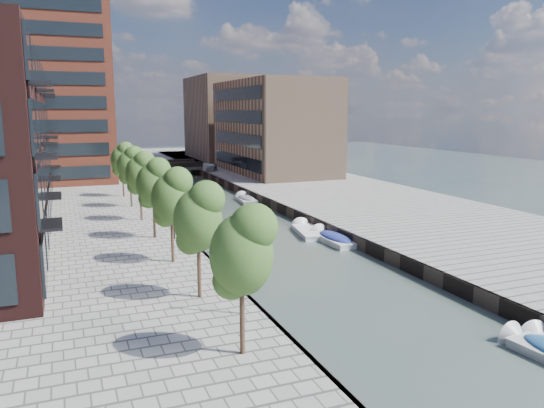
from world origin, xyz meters
TOP-DOWN VIEW (x-y plane):
  - water at (0.00, 40.00)m, footprint 300.00×300.00m
  - quay_right at (16.00, 40.00)m, footprint 20.00×140.00m
  - quay_wall_left at (-6.10, 40.00)m, footprint 0.25×140.00m
  - quay_wall_right at (6.10, 40.00)m, footprint 0.25×140.00m
  - far_closure at (0.00, 100.00)m, footprint 80.00×40.00m
  - tower at (-17.00, 65.00)m, footprint 18.00×18.00m
  - tan_block_near at (16.00, 62.00)m, footprint 12.00×25.00m
  - tan_block_far at (16.00, 88.00)m, footprint 12.00×20.00m
  - bridge at (0.00, 72.00)m, footprint 13.00×6.00m
  - tree_0 at (-8.50, 4.00)m, footprint 2.50×2.50m
  - tree_1 at (-8.50, 11.00)m, footprint 2.50×2.50m
  - tree_2 at (-8.50, 18.00)m, footprint 2.50×2.50m
  - tree_3 at (-8.50, 25.00)m, footprint 2.50×2.50m
  - tree_4 at (-8.50, 32.00)m, footprint 2.50×2.50m
  - tree_5 at (-8.50, 39.00)m, footprint 2.50×2.50m
  - tree_6 at (-8.50, 46.00)m, footprint 2.50×2.50m
  - lamp_0 at (-7.20, 8.00)m, footprint 0.24×0.24m
  - lamp_1 at (-7.20, 24.00)m, footprint 0.24×0.24m
  - lamp_2 at (-7.20, 40.00)m, footprint 0.24×0.24m
  - sloop_0 at (-4.72, 16.43)m, footprint 4.33×3.31m
  - sloop_1 at (-4.38, 17.86)m, footprint 5.16×3.77m
  - sloop_2 at (-4.75, 25.84)m, footprint 5.52×4.84m
  - sloop_3 at (-4.61, 37.70)m, footprint 4.93×4.34m
  - sloop_4 at (-4.96, 49.02)m, footprint 5.30×4.36m
  - motorboat_2 at (4.71, 25.89)m, footprint 2.76×5.57m
  - motorboat_3 at (5.36, 22.41)m, footprint 1.97×5.45m
  - motorboat_4 at (5.03, 43.23)m, footprint 2.23×5.18m
  - car at (7.50, 67.15)m, footprint 2.75×3.86m

SIDE VIEW (x-z plane):
  - water at x=0.00m, z-range 0.00..0.00m
  - sloop_0 at x=-4.72m, z-range -0.42..0.42m
  - sloop_1 at x=-4.38m, z-range -0.52..0.52m
  - sloop_2 at x=-4.75m, z-range -0.48..0.48m
  - sloop_3 at x=-4.61m, z-range -0.42..0.42m
  - sloop_4 at x=-4.96m, z-range -0.48..0.48m
  - motorboat_2 at x=4.71m, z-range -0.78..0.99m
  - motorboat_4 at x=5.03m, z-range -0.63..1.04m
  - motorboat_3 at x=5.36m, z-range -0.68..1.12m
  - quay_right at x=16.00m, z-range 0.00..1.00m
  - quay_wall_left at x=-6.10m, z-range 0.00..1.00m
  - quay_wall_right at x=6.10m, z-range 0.00..1.00m
  - far_closure at x=0.00m, z-range 0.00..1.00m
  - bridge at x=0.00m, z-range 0.74..2.04m
  - car at x=7.50m, z-range 1.00..2.22m
  - lamp_0 at x=-7.20m, z-range 1.45..5.57m
  - lamp_1 at x=-7.20m, z-range 1.45..5.57m
  - lamp_2 at x=-7.20m, z-range 1.45..5.57m
  - tree_0 at x=-8.50m, z-range 2.33..8.28m
  - tree_1 at x=-8.50m, z-range 2.33..8.28m
  - tree_2 at x=-8.50m, z-range 2.33..8.28m
  - tree_3 at x=-8.50m, z-range 2.33..8.28m
  - tree_4 at x=-8.50m, z-range 2.33..8.28m
  - tree_5 at x=-8.50m, z-range 2.33..8.28m
  - tree_6 at x=-8.50m, z-range 2.33..8.28m
  - tan_block_near at x=16.00m, z-range 1.00..15.00m
  - tan_block_far at x=16.00m, z-range 1.00..17.00m
  - tower at x=-17.00m, z-range 1.00..31.00m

